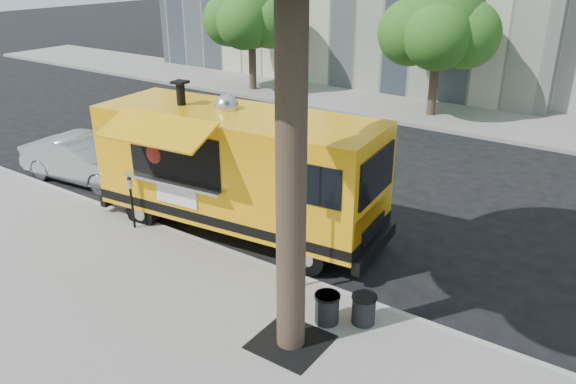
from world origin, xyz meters
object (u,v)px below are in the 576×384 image
object	(u,v)px
food_truck	(237,168)
trash_bin_left	(327,307)
parking_meter	(131,196)
sedan	(85,159)
far_tree_b	(440,22)
sign_post	(282,212)
far_tree_a	(251,12)
trash_bin_right	(364,308)

from	to	relation	value
food_truck	trash_bin_left	xyz separation A→B (m)	(3.78, -2.10, -1.20)
parking_meter	sedan	xyz separation A→B (m)	(-3.84, 1.52, -0.31)
far_tree_b	sign_post	size ratio (longest dim) A/B	1.83
trash_bin_left	far_tree_b	bearing A→B (deg)	104.55
far_tree_b	food_truck	world-z (taller)	far_tree_b
far_tree_b	far_tree_a	bearing A→B (deg)	-177.46
parking_meter	food_truck	xyz separation A→B (m)	(2.02, 1.52, 0.68)
sign_post	parking_meter	xyz separation A→B (m)	(-4.55, 0.20, -0.87)
far_tree_a	trash_bin_left	xyz separation A→B (m)	(12.80, -14.24, -3.32)
parking_meter	sign_post	bearing A→B (deg)	-2.52
far_tree_a	parking_meter	distance (m)	15.59
far_tree_a	parking_meter	bearing A→B (deg)	-62.85
sedan	trash_bin_left	bearing A→B (deg)	-108.86
far_tree_b	food_truck	bearing A→B (deg)	-89.90
trash_bin_right	trash_bin_left	bearing A→B (deg)	-146.86
food_truck	trash_bin_right	size ratio (longest dim) A/B	13.23
far_tree_b	parking_meter	size ratio (longest dim) A/B	4.12
far_tree_a	sign_post	size ratio (longest dim) A/B	1.79
far_tree_b	sedan	xyz separation A→B (m)	(-5.84, -12.53, -3.16)
sedan	trash_bin_left	world-z (taller)	sedan
trash_bin_right	far_tree_a	bearing A→B (deg)	133.89
food_truck	sign_post	bearing A→B (deg)	-39.89
sign_post	food_truck	distance (m)	3.06
trash_bin_right	food_truck	bearing A→B (deg)	158.04
far_tree_a	trash_bin_left	bearing A→B (deg)	-48.05
far_tree_a	far_tree_b	xyz separation A→B (m)	(9.00, 0.40, 0.06)
sedan	trash_bin_left	distance (m)	9.87
parking_meter	trash_bin_left	bearing A→B (deg)	-5.79
sedan	sign_post	bearing A→B (deg)	-108.11
far_tree_a	food_truck	world-z (taller)	far_tree_a
sedan	trash_bin_right	bearing A→B (deg)	-106.27
sedan	food_truck	bearing A→B (deg)	-96.57
food_truck	far_tree_b	bearing A→B (deg)	84.38
sign_post	trash_bin_left	bearing A→B (deg)	-17.24
far_tree_a	sign_post	bearing A→B (deg)	-50.17
far_tree_b	parking_meter	distance (m)	14.48
far_tree_a	sedan	bearing A→B (deg)	-75.42
sedan	trash_bin_left	size ratio (longest dim) A/B	7.22
parking_meter	trash_bin_right	bearing A→B (deg)	-2.06
food_truck	trash_bin_left	bearing A→B (deg)	-34.83
far_tree_a	trash_bin_left	size ratio (longest dim) A/B	9.46
sign_post	sedan	bearing A→B (deg)	168.43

